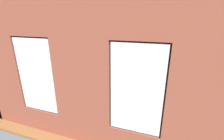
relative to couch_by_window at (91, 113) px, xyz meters
name	(u,v)px	position (x,y,z in m)	size (l,w,h in m)	color
ground_plane	(118,92)	(-0.15, -2.24, -0.38)	(6.40, 6.54, 0.10)	brown
brick_wall_with_windows	(81,74)	(-0.15, 0.65, 1.43)	(5.80, 0.30, 3.52)	brown
white_wall_right	(55,47)	(2.70, -2.04, 1.43)	(0.10, 5.54, 3.52)	white
couch_by_window	(91,113)	(0.00, 0.00, 0.00)	(2.09, 0.87, 0.80)	black
couch_left	(175,95)	(-2.35, -2.00, 0.00)	(0.91, 1.76, 0.80)	black
coffee_table	(106,84)	(0.30, -1.96, 0.05)	(1.50, 0.77, 0.43)	tan
cup_ceramic	(107,83)	(0.18, -1.85, 0.14)	(0.07, 0.07, 0.08)	silver
candle_jar	(116,82)	(-0.12, -2.10, 0.17)	(0.08, 0.08, 0.12)	#B7333D
table_plant_small	(102,79)	(0.48, -2.06, 0.24)	(0.15, 0.15, 0.25)	gray
remote_silver	(95,82)	(0.75, -1.85, 0.11)	(0.05, 0.17, 0.02)	#B2B2B7
remote_black	(106,83)	(0.30, -1.96, 0.11)	(0.05, 0.17, 0.02)	black
media_console	(70,76)	(2.40, -2.53, -0.07)	(1.13, 0.42, 0.53)	black
tv_flatscreen	(69,64)	(2.40, -2.53, 0.55)	(1.05, 0.20, 0.71)	black
papasan_chair	(108,65)	(1.05, -4.28, 0.13)	(1.18, 1.18, 0.72)	olive
potted_plant_by_left_couch	(164,80)	(-1.95, -3.32, 0.02)	(0.33, 0.33, 0.53)	gray
potted_plant_mid_room_small	(135,78)	(-0.71, -3.12, 0.03)	(0.38, 0.38, 0.51)	#9E5638
potted_plant_corner_far_left	(188,129)	(-2.50, 0.10, 0.21)	(0.80, 0.81, 1.19)	beige
potted_plant_corner_near_left	(176,65)	(-2.50, -4.51, 0.42)	(0.72, 0.71, 1.37)	gray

